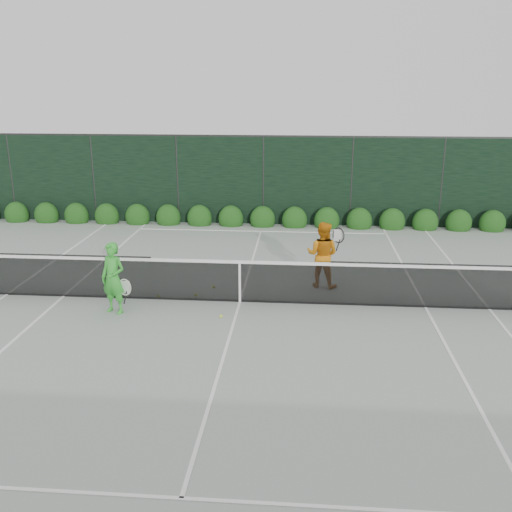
{
  "coord_description": "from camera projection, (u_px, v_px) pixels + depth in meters",
  "views": [
    {
      "loc": [
        1.35,
        -11.95,
        4.74
      ],
      "look_at": [
        0.34,
        0.3,
        1.0
      ],
      "focal_mm": 40.0,
      "sensor_mm": 36.0,
      "label": 1
    }
  ],
  "objects": [
    {
      "name": "court_lines",
      "position": [
        240.0,
        301.0,
        12.88
      ],
      "size": [
        11.03,
        23.83,
        0.01
      ],
      "color": "white",
      "rests_on": "ground"
    },
    {
      "name": "player_woman",
      "position": [
        113.0,
        278.0,
        12.08
      ],
      "size": [
        0.68,
        0.54,
        1.55
      ],
      "rotation": [
        0.0,
        0.0,
        -0.34
      ],
      "color": "green",
      "rests_on": "ground"
    },
    {
      "name": "player_man",
      "position": [
        322.0,
        255.0,
        13.64
      ],
      "size": [
        0.95,
        0.81,
        1.6
      ],
      "rotation": [
        0.0,
        0.0,
        2.84
      ],
      "color": "orange",
      "rests_on": "ground"
    },
    {
      "name": "hedge_row",
      "position": [
        263.0,
        219.0,
        19.63
      ],
      "size": [
        31.66,
        0.65,
        0.94
      ],
      "color": "#123A0F",
      "rests_on": "ground"
    },
    {
      "name": "ground",
      "position": [
        240.0,
        302.0,
        12.88
      ],
      "size": [
        80.0,
        80.0,
        0.0
      ],
      "primitive_type": "plane",
      "color": "gray",
      "rests_on": "ground"
    },
    {
      "name": "tennis_balls",
      "position": [
        197.0,
        298.0,
        13.02
      ],
      "size": [
        1.68,
        1.86,
        0.07
      ],
      "color": "#DEF035",
      "rests_on": "ground"
    },
    {
      "name": "tennis_net",
      "position": [
        239.0,
        280.0,
        12.73
      ],
      "size": [
        12.9,
        0.1,
        1.07
      ],
      "color": "black",
      "rests_on": "ground"
    },
    {
      "name": "windscreen_fence",
      "position": [
        222.0,
        278.0,
        9.85
      ],
      "size": [
        32.0,
        21.07,
        3.06
      ],
      "color": "black",
      "rests_on": "ground"
    }
  ]
}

